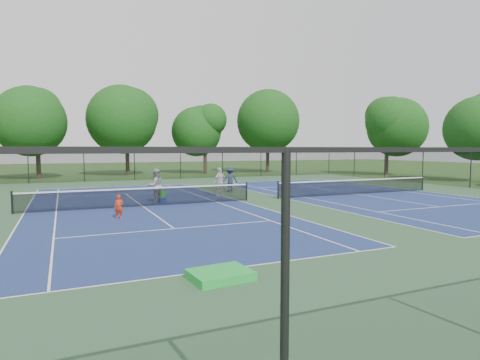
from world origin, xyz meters
name	(u,v)px	position (x,y,z in m)	size (l,w,h in m)	color
ground	(263,200)	(0.00, 0.00, 0.00)	(140.00, 140.00, 0.00)	#234716
court_pad	(263,200)	(0.00, 0.00, 0.00)	(36.00, 36.00, 0.01)	#31583A
tennis_court_left	(143,205)	(-7.00, 0.00, 0.10)	(12.00, 23.83, 1.07)	navy
tennis_court_right	(357,193)	(7.00, 0.00, 0.10)	(12.00, 23.83, 1.07)	navy
perimeter_fence	(263,173)	(0.00, 0.00, 1.60)	(36.08, 36.08, 3.02)	black
tree_back_a	(37,118)	(-13.00, 24.00, 6.04)	(6.80, 6.80, 9.15)	#2D2116
tree_back_b	(126,117)	(-4.00, 26.00, 6.60)	(7.60, 7.60, 10.03)	#2D2116
tree_back_c	(205,128)	(5.00, 25.00, 5.48)	(6.00, 6.00, 8.40)	#2D2116
tree_back_d	(268,118)	(13.00, 24.00, 6.82)	(7.80, 7.80, 10.37)	#2D2116
tree_side_e	(387,124)	(23.00, 14.00, 5.81)	(6.60, 6.60, 8.87)	#2D2116
child_player	(119,207)	(-8.61, -3.28, 0.52)	(0.38, 0.25, 1.04)	red
instructor	(156,186)	(-6.06, 1.25, 0.95)	(0.92, 0.72, 1.90)	#959698
bystander_a	(220,182)	(-1.74, 2.53, 0.92)	(1.07, 0.45, 1.83)	silver
bystander_b	(230,179)	(-0.14, 4.72, 0.88)	(1.14, 0.65, 1.76)	#1C283E
ball_crate	(162,200)	(-5.72, 1.23, 0.14)	(0.41, 0.30, 0.27)	#162B9B
ball_hopper	(162,194)	(-5.72, 1.23, 0.47)	(0.34, 0.28, 0.39)	green
green_tarp	(220,275)	(-7.51, -12.54, 0.11)	(1.37, 1.06, 0.20)	green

